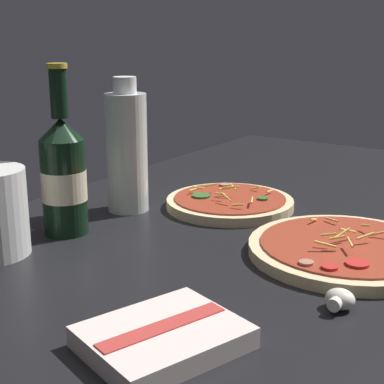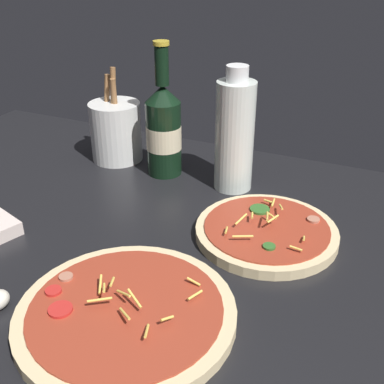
{
  "view_description": "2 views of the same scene",
  "coord_description": "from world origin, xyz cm",
  "px_view_note": "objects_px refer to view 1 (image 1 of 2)",
  "views": [
    {
      "loc": [
        -85.43,
        -44.3,
        35.48
      ],
      "look_at": [
        -6.19,
        9.33,
        8.86
      ],
      "focal_mm": 55.0,
      "sensor_mm": 36.0,
      "label": 1
    },
    {
      "loc": [
        24.4,
        -58.26,
        48.03
      ],
      "look_at": [
        -6.5,
        10.0,
        8.06
      ],
      "focal_mm": 45.0,
      "sensor_mm": 36.0,
      "label": 2
    }
  ],
  "objects_px": {
    "pizza_near": "(347,250)",
    "dish_towel": "(163,337)",
    "mushroom_left": "(339,300)",
    "oil_bottle": "(127,150)",
    "pizza_far": "(230,203)",
    "beer_bottle": "(63,174)"
  },
  "relations": [
    {
      "from": "pizza_near",
      "to": "dish_towel",
      "type": "xyz_separation_m",
      "value": [
        -0.37,
        0.07,
        0.0
      ]
    },
    {
      "from": "mushroom_left",
      "to": "oil_bottle",
      "type": "bearing_deg",
      "value": 70.23
    },
    {
      "from": "pizza_near",
      "to": "dish_towel",
      "type": "distance_m",
      "value": 0.37
    },
    {
      "from": "oil_bottle",
      "to": "pizza_near",
      "type": "bearing_deg",
      "value": -89.49
    },
    {
      "from": "mushroom_left",
      "to": "dish_towel",
      "type": "distance_m",
      "value": 0.23
    },
    {
      "from": "mushroom_left",
      "to": "dish_towel",
      "type": "bearing_deg",
      "value": 147.01
    },
    {
      "from": "pizza_near",
      "to": "oil_bottle",
      "type": "xyz_separation_m",
      "value": [
        -0.0,
        0.42,
        0.1
      ]
    },
    {
      "from": "pizza_far",
      "to": "dish_towel",
      "type": "height_order",
      "value": "pizza_far"
    },
    {
      "from": "beer_bottle",
      "to": "mushroom_left",
      "type": "distance_m",
      "value": 0.49
    },
    {
      "from": "pizza_near",
      "to": "oil_bottle",
      "type": "bearing_deg",
      "value": 90.51
    },
    {
      "from": "pizza_far",
      "to": "mushroom_left",
      "type": "relative_size",
      "value": 6.26
    },
    {
      "from": "oil_bottle",
      "to": "mushroom_left",
      "type": "height_order",
      "value": "oil_bottle"
    },
    {
      "from": "pizza_far",
      "to": "beer_bottle",
      "type": "bearing_deg",
      "value": 150.51
    },
    {
      "from": "mushroom_left",
      "to": "dish_towel",
      "type": "relative_size",
      "value": 0.2
    },
    {
      "from": "beer_bottle",
      "to": "mushroom_left",
      "type": "bearing_deg",
      "value": -91.71
    },
    {
      "from": "oil_bottle",
      "to": "pizza_far",
      "type": "bearing_deg",
      "value": -52.52
    },
    {
      "from": "pizza_far",
      "to": "beer_bottle",
      "type": "distance_m",
      "value": 0.33
    },
    {
      "from": "oil_bottle",
      "to": "dish_towel",
      "type": "height_order",
      "value": "oil_bottle"
    },
    {
      "from": "pizza_near",
      "to": "dish_towel",
      "type": "height_order",
      "value": "pizza_near"
    },
    {
      "from": "oil_bottle",
      "to": "mushroom_left",
      "type": "xyz_separation_m",
      "value": [
        -0.17,
        -0.48,
        -0.1
      ]
    },
    {
      "from": "oil_bottle",
      "to": "dish_towel",
      "type": "xyz_separation_m",
      "value": [
        -0.36,
        -0.35,
        -0.1
      ]
    },
    {
      "from": "pizza_near",
      "to": "mushroom_left",
      "type": "distance_m",
      "value": 0.18
    }
  ]
}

